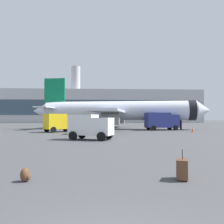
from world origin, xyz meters
TOP-DOWN VIEW (x-y plane):
  - airplane_at_gate at (3.82, 43.57)m, footprint 35.63×32.33m
  - service_truck at (-6.36, 34.80)m, footprint 5.14×4.68m
  - fuel_truck at (11.49, 39.29)m, footprint 6.29×3.43m
  - cargo_van at (-0.90, 21.02)m, footprint 4.83×3.64m
  - safety_cone_near at (14.96, 33.39)m, footprint 0.44×0.44m
  - safety_cone_mid at (12.67, 45.84)m, footprint 0.44×0.44m
  - safety_cone_far at (10.25, 47.90)m, footprint 0.44×0.44m
  - rolling_suitcase at (3.00, 5.06)m, footprint 0.61×0.74m
  - traveller_backpack at (-2.66, 5.13)m, footprint 0.36×0.40m
  - terminal_building at (-3.07, 113.65)m, footprint 105.93×16.33m

SIDE VIEW (x-z plane):
  - traveller_backpack at x=-2.66m, z-range -0.01..0.47m
  - safety_cone_mid at x=12.67m, z-range -0.01..0.61m
  - safety_cone_far at x=10.25m, z-range -0.01..0.72m
  - rolling_suitcase at x=3.00m, z-range -0.16..0.94m
  - safety_cone_near at x=14.96m, z-range -0.01..0.79m
  - cargo_van at x=-0.90m, z-range 0.15..2.75m
  - service_truck at x=-6.36m, z-range 0.16..3.05m
  - fuel_truck at x=11.49m, z-range 0.17..3.37m
  - airplane_at_gate at x=3.82m, z-range -1.59..8.91m
  - terminal_building at x=-3.07m, z-range -5.88..21.84m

